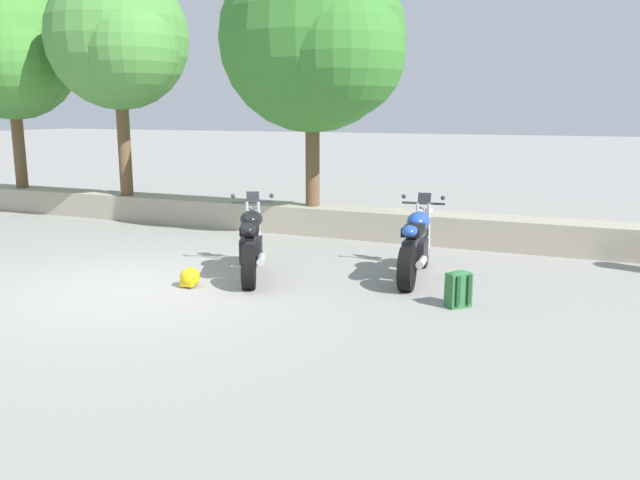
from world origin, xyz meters
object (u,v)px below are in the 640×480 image
Objects in this scene: motorcycle_blue_centre at (416,246)px; leafy_tree_mid_left at (121,41)px; rider_backpack at (458,288)px; leafy_tree_far_left at (12,56)px; leafy_tree_mid_right at (318,42)px; motorcycle_black_near_left at (251,244)px; rider_helmet at (190,278)px.

leafy_tree_mid_left reaches higher than motorcycle_blue_centre.
leafy_tree_far_left is (-11.45, 3.75, 3.45)m from rider_backpack.
leafy_tree_mid_right is (7.90, 0.01, 0.01)m from leafy_tree_far_left.
leafy_tree_far_left is at bearing 157.72° from motorcycle_black_near_left.
motorcycle_black_near_left is 0.93× the size of motorcycle_blue_centre.
leafy_tree_mid_right reaches higher than motorcycle_black_near_left.
leafy_tree_mid_right reaches higher than rider_helmet.
leafy_tree_far_left is at bearing 177.60° from leafy_tree_mid_left.
rider_helmet is at bearing -117.37° from motorcycle_black_near_left.
leafy_tree_mid_left reaches higher than rider_backpack.
rider_helmet is 9.61m from leafy_tree_far_left.
leafy_tree_mid_right is at bearing 136.38° from motorcycle_blue_centre.
rider_helmet is at bearing -171.13° from rider_backpack.
leafy_tree_far_left reaches higher than rider_backpack.
rider_backpack is 0.10× the size of leafy_tree_mid_left.
leafy_tree_mid_right is (-0.39, 3.40, 3.22)m from motorcycle_black_near_left.
motorcycle_blue_centre is at bearing 20.24° from motorcycle_black_near_left.
motorcycle_blue_centre reaches higher than rider_backpack.
leafy_tree_mid_right is at bearing 1.85° from leafy_tree_mid_left.
leafy_tree_mid_left is 4.55m from leafy_tree_mid_right.
motorcycle_black_near_left is at bearing -22.28° from leafy_tree_far_left.
rider_helmet is (-3.64, -0.57, -0.11)m from rider_backpack.
leafy_tree_far_left is (-10.58, 2.55, 3.21)m from motorcycle_blue_centre.
motorcycle_black_near_left is 0.40× the size of leafy_tree_far_left.
rider_helmet is 0.06× the size of leafy_tree_mid_right.
leafy_tree_far_left is (-8.29, 3.40, 3.21)m from motorcycle_black_near_left.
leafy_tree_mid_left is (-7.23, 2.41, 3.39)m from motorcycle_blue_centre.
rider_backpack is 3.69m from rider_helmet.
motorcycle_black_near_left is at bearing -83.45° from leafy_tree_mid_right.
motorcycle_black_near_left is 6.85× the size of rider_helmet.
leafy_tree_far_left reaches higher than motorcycle_black_near_left.
leafy_tree_mid_right reaches higher than leafy_tree_mid_left.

